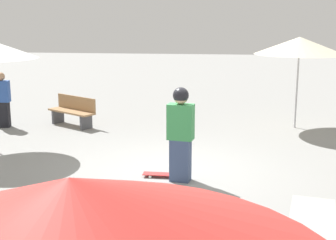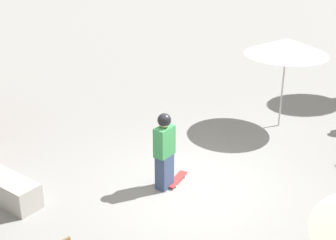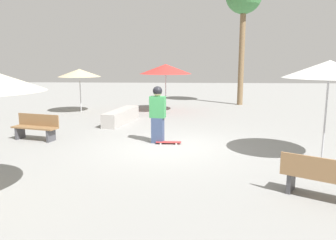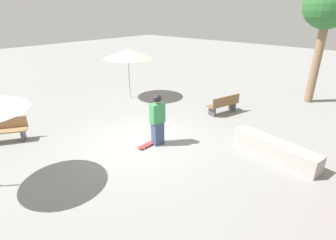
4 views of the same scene
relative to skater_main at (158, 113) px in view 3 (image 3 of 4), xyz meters
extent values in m
plane|color=gray|center=(-0.49, -0.25, -0.99)|extent=(60.00, 60.00, 0.00)
cube|color=#38476B|center=(0.00, 0.00, -0.57)|extent=(0.33, 0.42, 0.83)
cube|color=#388C4C|center=(0.00, 0.00, 0.18)|extent=(0.35, 0.53, 0.68)
sphere|color=tan|center=(0.00, 0.00, 0.66)|extent=(0.27, 0.27, 0.27)
sphere|color=black|center=(0.00, 0.00, 0.69)|extent=(0.30, 0.30, 0.30)
cube|color=red|center=(-0.15, -0.36, -0.92)|extent=(0.21, 0.80, 0.02)
cylinder|color=silver|center=(-0.07, -0.61, -0.96)|extent=(0.03, 0.05, 0.05)
cylinder|color=silver|center=(-0.24, -0.60, -0.96)|extent=(0.03, 0.05, 0.05)
cylinder|color=silver|center=(-0.07, -0.11, -0.96)|extent=(0.03, 0.05, 0.05)
cylinder|color=silver|center=(-0.24, -0.11, -0.96)|extent=(0.03, 0.05, 0.05)
cube|color=#A8A39E|center=(3.40, 1.85, -0.70)|extent=(2.90, 1.13, 0.56)
cube|color=#47474C|center=(-0.02, 3.52, -0.79)|extent=(0.40, 0.18, 0.40)
cube|color=#47474C|center=(0.31, 4.72, -0.79)|extent=(0.40, 0.18, 0.40)
cube|color=olive|center=(0.15, 4.12, -0.56)|extent=(0.84, 1.66, 0.05)
cube|color=olive|center=(0.34, 4.07, -0.34)|extent=(0.46, 1.55, 0.40)
cube|color=#47474C|center=(-3.87, -3.02, -0.79)|extent=(0.38, 0.28, 0.40)
cube|color=#9E754C|center=(-4.21, -3.55, -0.56)|extent=(1.22, 1.59, 0.05)
cube|color=#9E754C|center=(-4.37, -3.44, -0.34)|extent=(0.88, 1.38, 0.40)
cylinder|color=#B7B7BC|center=(6.18, 4.48, 0.05)|extent=(0.05, 0.05, 2.08)
cone|color=#C6B289|center=(6.18, 4.48, 1.03)|extent=(2.15, 2.15, 0.39)
cylinder|color=#B7B7BC|center=(6.74, 0.13, 0.15)|extent=(0.05, 0.05, 2.28)
cone|color=red|center=(6.74, 0.13, 1.22)|extent=(2.69, 2.69, 0.50)
cylinder|color=#B7B7BC|center=(-1.53, -4.59, 0.25)|extent=(0.05, 0.05, 2.47)
cone|color=white|center=(-1.53, -4.59, 1.42)|extent=(2.35, 2.35, 0.45)
cylinder|color=brown|center=(9.61, -4.20, 2.02)|extent=(0.33, 0.33, 6.01)
camera|label=1|loc=(8.56, 0.78, 2.14)|focal=50.00mm
camera|label=2|loc=(-4.07, 8.27, 4.70)|focal=50.00mm
camera|label=3|loc=(-10.28, -0.85, 1.62)|focal=35.00mm
camera|label=4|loc=(5.73, -5.91, 3.43)|focal=28.00mm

